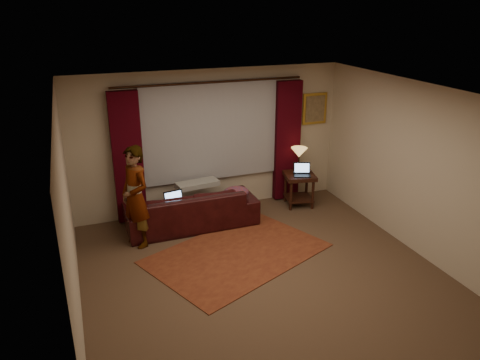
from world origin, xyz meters
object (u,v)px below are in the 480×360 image
Objects in this scene: tiffany_lamp at (299,160)px; laptop_table at (302,170)px; end_table at (299,190)px; person at (136,197)px; sofa at (191,202)px; laptop_sofa at (176,200)px.

tiffany_lamp reaches higher than laptop_table.
tiffany_lamp is at bearing 105.50° from laptop_table.
end_table is 1.87× the size of laptop_table.
laptop_table is 3.15m from person.
laptop_sofa is (-0.29, -0.13, 0.12)m from sofa.
tiffany_lamp is 0.24m from laptop_table.
laptop_table is (-0.00, -0.10, 0.43)m from end_table.
person is (-3.14, -0.60, -0.05)m from tiffany_lamp.
person reaches higher than sofa.
tiffany_lamp is at bearing 76.20° from person.
sofa is 1.36× the size of person.
sofa is 6.62× the size of laptop_table.
end_table is 3.21m from person.
laptop_sofa is 2.50m from tiffany_lamp.
laptop_table is (2.15, 0.05, 0.29)m from sofa.
laptop_sofa is at bearing -173.50° from end_table.
end_table is 0.38× the size of person.
laptop_sofa is 0.22× the size of person.
person is (-0.69, -0.22, 0.25)m from laptop_sofa.
tiffany_lamp reaches higher than sofa.
tiffany_lamp reaches higher than end_table.
laptop_table is at bearing -95.01° from tiffany_lamp.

